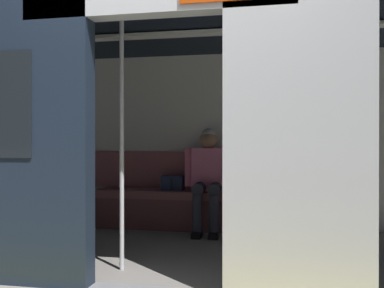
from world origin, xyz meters
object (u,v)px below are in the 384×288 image
at_px(handbag, 173,183).
at_px(grab_pole_door, 122,141).
at_px(person_seated, 208,172).
at_px(train_car, 186,95).
at_px(grab_pole_far, 226,141).
at_px(book, 247,190).
at_px(bench_seat, 210,200).

xyz_separation_m(handbag, grab_pole_door, (-0.04, 1.80, 0.49)).
bearing_deg(person_seated, handbag, -12.64).
height_order(train_car, grab_pole_far, train_car).
distance_m(train_car, book, 1.55).
xyz_separation_m(train_car, handbag, (0.40, -1.07, -0.92)).
height_order(person_seated, grab_pole_door, grab_pole_door).
distance_m(handbag, grab_pole_door, 1.87).
height_order(train_car, bench_seat, train_car).
xyz_separation_m(train_car, bench_seat, (-0.06, -1.02, -1.11)).
relative_size(handbag, book, 1.18).
bearing_deg(person_seated, grab_pole_door, 76.88).
height_order(grab_pole_door, grab_pole_far, same).
relative_size(train_car, grab_pole_door, 3.10).
height_order(person_seated, grab_pole_far, grab_pole_far).
xyz_separation_m(person_seated, book, (-0.43, -0.12, -0.21)).
relative_size(bench_seat, grab_pole_far, 1.32).
distance_m(person_seated, handbag, 0.47).
distance_m(bench_seat, handbag, 0.50).
distance_m(book, grab_pole_door, 2.08).
relative_size(train_car, person_seated, 5.42).
bearing_deg(grab_pole_far, handbag, -63.24).
height_order(book, grab_pole_door, grab_pole_door).
bearing_deg(grab_pole_door, person_seated, -103.12).
xyz_separation_m(bench_seat, grab_pole_far, (-0.41, 1.68, 0.68)).
height_order(handbag, book, handbag).
xyz_separation_m(handbag, grab_pole_far, (-0.87, 1.73, 0.49)).
bearing_deg(train_car, handbag, -69.58).
height_order(handbag, grab_pole_door, grab_pole_door).
xyz_separation_m(book, grab_pole_door, (0.82, 1.83, 0.56)).
relative_size(person_seated, grab_pole_door, 0.57).
xyz_separation_m(grab_pole_door, grab_pole_far, (-0.83, -0.08, 0.00)).
xyz_separation_m(train_car, grab_pole_door, (0.35, 0.74, -0.43)).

